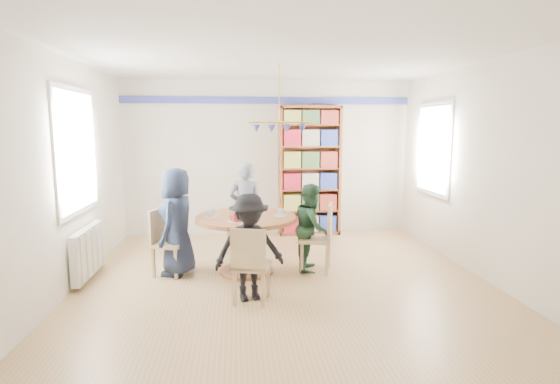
{
  "coord_description": "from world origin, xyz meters",
  "views": [
    {
      "loc": [
        -0.56,
        -5.19,
        1.88
      ],
      "look_at": [
        0.0,
        0.4,
        1.05
      ],
      "focal_mm": 28.0,
      "sensor_mm": 36.0,
      "label": 1
    }
  ],
  "objects": [
    {
      "name": "ground",
      "position": [
        0.0,
        0.0,
        0.0
      ],
      "size": [
        5.0,
        5.0,
        0.0
      ],
      "primitive_type": "plane",
      "color": "tan"
    },
    {
      "name": "room_shell",
      "position": [
        -0.26,
        0.87,
        1.65
      ],
      "size": [
        5.0,
        5.0,
        5.0
      ],
      "color": "white",
      "rests_on": "ground"
    },
    {
      "name": "radiator",
      "position": [
        -2.42,
        0.3,
        0.35
      ],
      "size": [
        0.12,
        1.0,
        0.6
      ],
      "color": "silver",
      "rests_on": "ground"
    },
    {
      "name": "dining_table",
      "position": [
        -0.44,
        0.33,
        0.56
      ],
      "size": [
        1.3,
        1.3,
        0.75
      ],
      "color": "brown",
      "rests_on": "ground"
    },
    {
      "name": "chair_left",
      "position": [
        -1.5,
        0.37,
        0.47
      ],
      "size": [
        0.47,
        0.47,
        0.85
      ],
      "color": "tan",
      "rests_on": "ground"
    },
    {
      "name": "chair_right",
      "position": [
        0.54,
        0.29,
        0.5
      ],
      "size": [
        0.49,
        0.49,
        0.9
      ],
      "color": "tan",
      "rests_on": "ground"
    },
    {
      "name": "chair_far",
      "position": [
        -0.46,
        1.35,
        0.53
      ],
      "size": [
        0.52,
        0.52,
        0.97
      ],
      "color": "tan",
      "rests_on": "ground"
    },
    {
      "name": "chair_near",
      "position": [
        -0.43,
        -0.71,
        0.47
      ],
      "size": [
        0.45,
        0.45,
        0.85
      ],
      "color": "tan",
      "rests_on": "ground"
    },
    {
      "name": "person_left",
      "position": [
        -1.33,
        0.37,
        0.69
      ],
      "size": [
        0.6,
        0.77,
        1.38
      ],
      "primitive_type": "imported",
      "rotation": [
        0.0,
        0.0,
        -1.84
      ],
      "color": "#161D31",
      "rests_on": "ground"
    },
    {
      "name": "person_right",
      "position": [
        0.42,
        0.37,
        0.58
      ],
      "size": [
        0.55,
        0.65,
        1.16
      ],
      "primitive_type": "imported",
      "rotation": [
        0.0,
        0.0,
        1.35
      ],
      "color": "#1C3823",
      "rests_on": "ground"
    },
    {
      "name": "person_far",
      "position": [
        -0.43,
        1.26,
        0.69
      ],
      "size": [
        0.52,
        0.35,
        1.37
      ],
      "primitive_type": "imported",
      "rotation": [
        0.0,
        0.0,
        3.19
      ],
      "color": "gray",
      "rests_on": "ground"
    },
    {
      "name": "person_near",
      "position": [
        -0.43,
        -0.58,
        0.59
      ],
      "size": [
        0.84,
        0.59,
        1.18
      ],
      "primitive_type": "imported",
      "rotation": [
        0.0,
        0.0,
        0.21
      ],
      "color": "black",
      "rests_on": "ground"
    },
    {
      "name": "bookshelf",
      "position": [
        0.72,
        2.34,
        1.11
      ],
      "size": [
        1.07,
        0.32,
        2.25
      ],
      "color": "brown",
      "rests_on": "ground"
    },
    {
      "name": "tableware",
      "position": [
        -0.47,
        0.36,
        0.81
      ],
      "size": [
        1.08,
        1.08,
        0.28
      ],
      "color": "white",
      "rests_on": "dining_table"
    }
  ]
}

